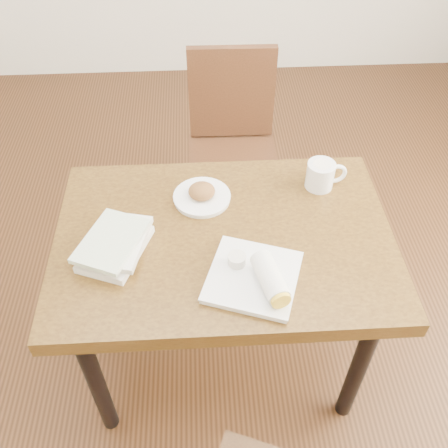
{
  "coord_description": "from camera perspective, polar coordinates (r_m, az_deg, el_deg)",
  "views": [
    {
      "loc": [
        -0.06,
        -1.13,
        1.96
      ],
      "look_at": [
        0.0,
        0.0,
        0.8
      ],
      "focal_mm": 40.0,
      "sensor_mm": 36.0,
      "label": 1
    }
  ],
  "objects": [
    {
      "name": "ground",
      "position": [
        2.27,
        0.0,
        -14.39
      ],
      "size": [
        4.0,
        5.0,
        0.01
      ],
      "primitive_type": "cube",
      "color": "#472814",
      "rests_on": "ground"
    },
    {
      "name": "table",
      "position": [
        1.72,
        0.0,
        -3.26
      ],
      "size": [
        1.13,
        0.77,
        0.75
      ],
      "color": "brown",
      "rests_on": "ground"
    },
    {
      "name": "chair_far",
      "position": [
        2.4,
        0.96,
        9.71
      ],
      "size": [
        0.43,
        0.43,
        0.95
      ],
      "color": "#482614",
      "rests_on": "ground"
    },
    {
      "name": "plate_scone",
      "position": [
        1.77,
        -2.54,
        3.33
      ],
      "size": [
        0.2,
        0.2,
        0.06
      ],
      "color": "white",
      "rests_on": "table"
    },
    {
      "name": "coffee_mug",
      "position": [
        1.83,
        11.09,
        5.57
      ],
      "size": [
        0.15,
        0.1,
        0.1
      ],
      "color": "white",
      "rests_on": "table"
    },
    {
      "name": "plate_burrito",
      "position": [
        1.51,
        3.91,
        -6.07
      ],
      "size": [
        0.34,
        0.34,
        0.09
      ],
      "color": "white",
      "rests_on": "table"
    },
    {
      "name": "book_stack",
      "position": [
        1.62,
        -12.3,
        -2.28
      ],
      "size": [
        0.25,
        0.29,
        0.06
      ],
      "color": "white",
      "rests_on": "table"
    }
  ]
}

